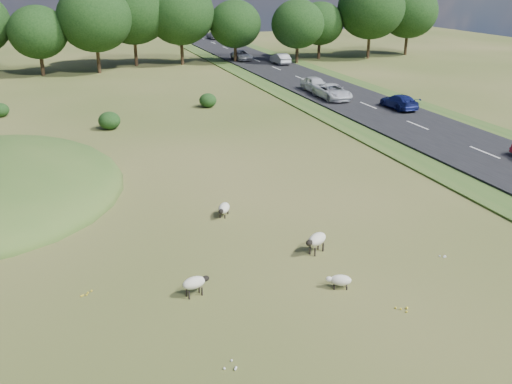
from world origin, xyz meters
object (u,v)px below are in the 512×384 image
at_px(sheep_2, 195,283).
at_px(car_6, 280,59).
at_px(car_2, 315,84).
at_px(sheep_0, 340,280).
at_px(sheep_3, 316,240).
at_px(car_3, 399,102).
at_px(car_5, 214,35).
at_px(sheep_1, 224,208).
at_px(car_0, 242,55).
at_px(car_7, 332,92).

relative_size(sheep_2, car_6, 0.27).
bearing_deg(car_2, sheep_0, -113.14).
height_order(sheep_0, sheep_3, sheep_3).
relative_size(car_3, car_5, 0.91).
relative_size(sheep_1, car_5, 0.25).
bearing_deg(car_0, car_2, -90.00).
bearing_deg(car_7, sheep_0, -115.68).
height_order(sheep_0, sheep_2, sheep_2).
bearing_deg(sheep_2, car_7, 42.75).
relative_size(sheep_2, car_0, 0.25).
relative_size(car_5, car_6, 1.13).
xyz_separation_m(car_2, car_6, (3.80, 19.71, -0.05)).
distance_m(car_2, car_3, 10.65).
bearing_deg(car_5, sheep_3, 77.82).
relative_size(car_6, car_7, 0.85).
xyz_separation_m(sheep_3, car_5, (19.01, 88.11, 0.31)).
distance_m(car_2, car_7, 4.06).
bearing_deg(sheep_2, sheep_3, 3.65).
bearing_deg(car_6, sheep_0, 70.96).
height_order(car_2, car_5, car_2).
relative_size(sheep_1, sheep_3, 0.92).
distance_m(sheep_3, car_5, 90.14).
height_order(sheep_0, car_6, car_6).
bearing_deg(car_7, sheep_1, -126.76).
relative_size(sheep_0, car_7, 0.21).
bearing_deg(car_5, car_3, 90.00).
relative_size(sheep_2, car_3, 0.26).
height_order(sheep_2, car_2, car_2).
relative_size(car_2, car_5, 0.92).
bearing_deg(sheep_3, car_2, -144.75).
height_order(car_5, car_6, car_6).
relative_size(sheep_3, car_3, 0.30).
relative_size(sheep_0, sheep_1, 0.86).
relative_size(car_3, car_7, 0.87).
xyz_separation_m(sheep_3, car_7, (15.21, 29.37, 0.30)).
height_order(sheep_3, car_7, car_7).
bearing_deg(car_0, sheep_0, -104.21).
relative_size(car_5, car_7, 0.96).
xyz_separation_m(sheep_0, sheep_1, (-2.34, 8.45, 0.07)).
bearing_deg(car_2, car_6, 79.09).
bearing_deg(sheep_0, sheep_3, -74.18).
bearing_deg(sheep_3, car_6, -139.97).
bearing_deg(car_3, sheep_1, 39.84).
xyz_separation_m(sheep_2, car_5, (24.95, 89.89, 0.40)).
bearing_deg(sheep_2, car_2, 45.93).
bearing_deg(car_0, car_3, -83.82).
relative_size(sheep_3, car_5, 0.27).
distance_m(sheep_0, car_6, 59.52).
xyz_separation_m(car_3, car_6, (0.00, 29.66, 0.07)).
xyz_separation_m(sheep_1, sheep_2, (-3.20, -7.12, 0.13)).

